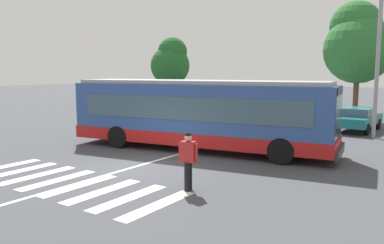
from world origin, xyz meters
name	(u,v)px	position (x,y,z in m)	size (l,w,h in m)	color
ground_plane	(140,168)	(0.00, 0.00, 0.00)	(160.00, 160.00, 0.00)	#424449
city_transit_bus	(199,114)	(-0.05, 3.92, 1.59)	(12.02, 4.37, 3.06)	black
pedestrian_crossing_street	(188,158)	(3.02, -1.24, 0.97)	(0.56, 0.35, 1.72)	black
parked_car_black	(201,108)	(-6.42, 13.80, 0.77)	(2.15, 4.62, 1.35)	black
parked_car_champagne	(238,110)	(-3.61, 14.20, 0.77)	(2.14, 4.62, 1.35)	black
parked_car_blue	(271,112)	(-1.09, 14.11, 0.77)	(2.02, 4.58, 1.35)	black
parked_car_white	(312,114)	(1.62, 14.29, 0.77)	(1.94, 4.53, 1.35)	black
parked_car_teal	(358,118)	(4.43, 13.78, 0.77)	(1.99, 4.56, 1.35)	black
twin_arm_street_lamp	(379,37)	(5.67, 11.76, 5.16)	(4.88, 0.32, 8.26)	#939399
background_tree_left	(171,62)	(-12.62, 18.17, 4.28)	(3.53, 3.53, 6.48)	brown
background_tree_right	(357,43)	(3.14, 18.65, 5.38)	(4.62, 4.62, 8.26)	brown
crosswalk_painted_stripes	(68,183)	(-0.52, -2.74, 0.00)	(7.71, 2.77, 0.01)	silver
lane_center_line	(169,157)	(-0.22, 2.00, 0.00)	(0.16, 24.00, 0.01)	silver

